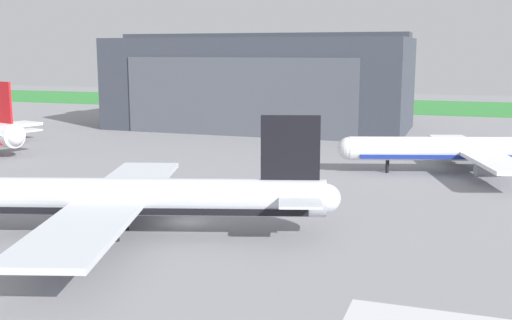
% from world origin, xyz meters
% --- Properties ---
extents(ground_plane, '(440.00, 440.00, 0.00)m').
position_xyz_m(ground_plane, '(0.00, 0.00, 0.00)').
color(ground_plane, gray).
extents(grass_field_strip, '(440.00, 56.00, 0.08)m').
position_xyz_m(grass_field_strip, '(0.00, 156.24, 0.04)').
color(grass_field_strip, '#35893C').
rests_on(grass_field_strip, ground_plane).
extents(maintenance_hangar, '(71.03, 32.01, 22.97)m').
position_xyz_m(maintenance_hangar, '(-19.49, 83.46, 11.02)').
color(maintenance_hangar, '#383D47').
rests_on(maintenance_hangar, ground_plane).
extents(airliner_far_left, '(39.46, 35.51, 12.03)m').
position_xyz_m(airliner_far_left, '(29.92, 39.82, 3.70)').
color(airliner_far_left, white).
rests_on(airliner_far_left, ground_plane).
extents(airliner_near_right, '(47.26, 41.68, 12.59)m').
position_xyz_m(airliner_near_right, '(-5.95, -7.39, 3.96)').
color(airliner_near_right, silver).
rests_on(airliner_near_right, ground_plane).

